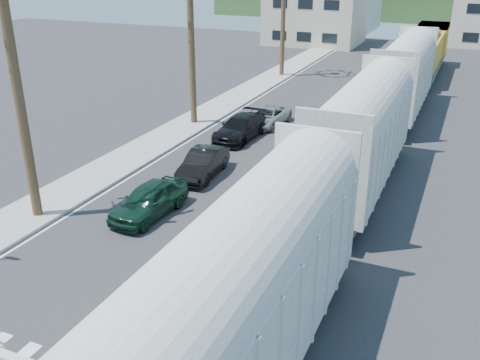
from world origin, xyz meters
name	(u,v)px	position (x,y,z in m)	size (l,w,h in m)	color
ground	(99,341)	(0.00, 0.00, 0.00)	(140.00, 140.00, 0.00)	#28282B
sidewalk	(210,112)	(-8.50, 25.00, 0.07)	(3.00, 90.00, 0.15)	gray
rails	(395,123)	(5.00, 28.00, 0.03)	(1.56, 100.00, 0.06)	black
median	(295,147)	(0.00, 19.96, 0.09)	(0.45, 60.00, 0.85)	gray
lane_markings	(288,123)	(-2.15, 25.00, 0.00)	(9.42, 90.00, 0.01)	silver
freight_train	(382,109)	(5.00, 20.79, 2.91)	(3.00, 60.94, 5.85)	#AFACA0
buildings	(365,5)	(-6.41, 71.66, 4.36)	(38.00, 27.00, 10.00)	beige
car_lead	(149,200)	(-3.30, 8.24, 0.78)	(2.17, 4.69, 1.56)	black
car_second	(203,163)	(-3.20, 13.52, 0.74)	(1.96, 4.61, 1.48)	black
car_third	(240,128)	(-3.91, 20.25, 0.76)	(2.35, 5.33, 1.52)	black
car_rear	(267,116)	(-3.36, 23.86, 0.64)	(2.50, 4.76, 1.28)	#A7A9AC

